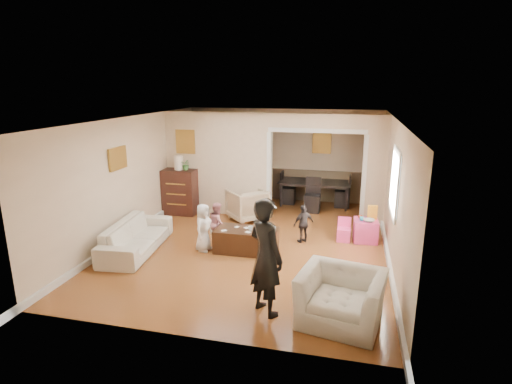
% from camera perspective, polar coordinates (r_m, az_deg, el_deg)
% --- Properties ---
extents(floor, '(7.00, 7.00, 0.00)m').
position_cam_1_polar(floor, '(8.80, -0.31, -6.95)').
color(floor, '#A25929').
rests_on(floor, ground).
extents(partition_left, '(2.75, 0.18, 2.60)m').
position_cam_1_polar(partition_left, '(10.47, -5.30, 3.96)').
color(partition_left, beige).
rests_on(partition_left, ground).
extents(partition_right, '(0.55, 0.18, 2.60)m').
position_cam_1_polar(partition_right, '(9.95, 16.24, 2.84)').
color(partition_right, beige).
rests_on(partition_right, ground).
extents(partition_header, '(2.22, 0.18, 0.35)m').
position_cam_1_polar(partition_header, '(9.81, 8.58, 9.76)').
color(partition_header, beige).
rests_on(partition_header, partition_right).
extents(window_pane, '(0.03, 0.95, 1.10)m').
position_cam_1_polar(window_pane, '(7.77, 18.90, 1.26)').
color(window_pane, white).
rests_on(window_pane, ground).
extents(framed_art_partition, '(0.45, 0.03, 0.55)m').
position_cam_1_polar(framed_art_partition, '(10.59, -9.81, 6.94)').
color(framed_art_partition, brown).
rests_on(framed_art_partition, partition_left).
extents(framed_art_sofa_wall, '(0.03, 0.55, 0.40)m').
position_cam_1_polar(framed_art_sofa_wall, '(8.81, -18.73, 4.47)').
color(framed_art_sofa_wall, brown).
extents(framed_art_alcove, '(0.45, 0.03, 0.55)m').
position_cam_1_polar(framed_art_alcove, '(11.52, 9.18, 6.84)').
color(framed_art_alcove, brown).
extents(sofa, '(1.01, 2.13, 0.60)m').
position_cam_1_polar(sofa, '(8.60, -16.34, -5.96)').
color(sofa, silver).
rests_on(sofa, ground).
extents(armchair_back, '(1.18, 1.19, 0.77)m').
position_cam_1_polar(armchair_back, '(10.08, -1.26, -1.75)').
color(armchair_back, '#C4AE88').
rests_on(armchair_back, ground).
extents(armchair_front, '(1.31, 1.19, 0.74)m').
position_cam_1_polar(armchair_front, '(6.02, 11.78, -14.27)').
color(armchair_front, silver).
rests_on(armchair_front, ground).
extents(dresser, '(0.84, 0.48, 1.16)m').
position_cam_1_polar(dresser, '(10.68, -10.56, 0.02)').
color(dresser, '#33120F').
rests_on(dresser, ground).
extents(table_lamp, '(0.22, 0.22, 0.36)m').
position_cam_1_polar(table_lamp, '(10.51, -10.76, 4.03)').
color(table_lamp, '#FFEACF').
rests_on(table_lamp, dresser).
extents(potted_plant, '(0.25, 0.22, 0.28)m').
position_cam_1_polar(potted_plant, '(10.44, -9.74, 3.79)').
color(potted_plant, '#447A36').
rests_on(potted_plant, dresser).
extents(coffee_table, '(1.25, 0.64, 0.47)m').
position_cam_1_polar(coffee_table, '(8.25, -1.35, -6.76)').
color(coffee_table, '#3B2313').
rests_on(coffee_table, ground).
extents(coffee_cup, '(0.10, 0.10, 0.09)m').
position_cam_1_polar(coffee_cup, '(8.08, -0.77, -5.11)').
color(coffee_cup, silver).
rests_on(coffee_cup, coffee_table).
extents(play_table, '(0.52, 0.52, 0.47)m').
position_cam_1_polar(play_table, '(9.07, 15.03, -5.20)').
color(play_table, '#D73881').
rests_on(play_table, ground).
extents(cereal_box, '(0.20, 0.08, 0.30)m').
position_cam_1_polar(cereal_box, '(9.05, 15.94, -2.73)').
color(cereal_box, yellow).
rests_on(cereal_box, play_table).
extents(cyan_cup, '(0.08, 0.08, 0.08)m').
position_cam_1_polar(cyan_cup, '(8.93, 14.52, -3.60)').
color(cyan_cup, '#27ABC4').
rests_on(cyan_cup, play_table).
extents(toy_block, '(0.10, 0.09, 0.05)m').
position_cam_1_polar(toy_block, '(9.10, 14.37, -3.35)').
color(toy_block, red).
rests_on(toy_block, play_table).
extents(play_bowl, '(0.25, 0.25, 0.06)m').
position_cam_1_polar(play_bowl, '(8.88, 15.48, -3.87)').
color(play_bowl, beige).
rests_on(play_bowl, play_table).
extents(dining_table, '(1.97, 1.13, 0.68)m').
position_cam_1_polar(dining_table, '(11.43, 8.21, -0.13)').
color(dining_table, black).
rests_on(dining_table, ground).
extents(adult_person, '(0.76, 0.73, 1.75)m').
position_cam_1_polar(adult_person, '(5.91, 1.38, -9.03)').
color(adult_person, black).
rests_on(adult_person, ground).
extents(child_kneel_a, '(0.38, 0.52, 0.97)m').
position_cam_1_polar(child_kneel_a, '(8.27, -7.35, -4.94)').
color(child_kneel_a, white).
rests_on(child_kneel_a, ground).
extents(child_kneel_b, '(0.47, 0.52, 0.88)m').
position_cam_1_polar(child_kneel_b, '(8.63, -5.36, -4.33)').
color(child_kneel_b, '#D18389').
rests_on(child_kneel_b, ground).
extents(child_toddler, '(0.50, 0.47, 0.83)m').
position_cam_1_polar(child_toddler, '(8.69, 6.64, -4.41)').
color(child_toddler, black).
rests_on(child_toddler, ground).
extents(craft_papers, '(0.84, 0.47, 0.00)m').
position_cam_1_polar(craft_papers, '(8.16, -1.51, -5.24)').
color(craft_papers, white).
rests_on(craft_papers, coffee_table).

